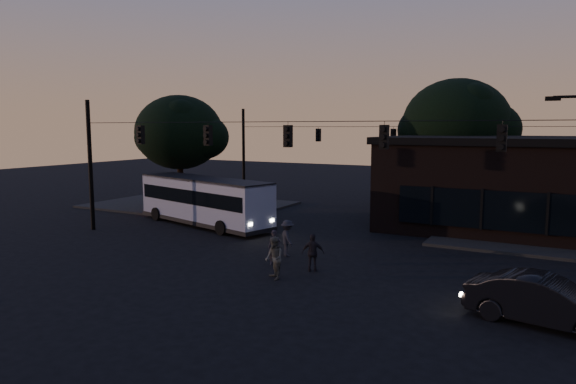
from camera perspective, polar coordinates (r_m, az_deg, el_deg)
The scene contains 13 objects.
ground at distance 20.77m, azimuth -5.35°, elevation -9.47°, with size 120.00×120.00×0.00m, color black.
sidewalk_far_left at distance 39.96m, azimuth -10.85°, elevation -1.38°, with size 14.00×10.00×0.15m, color black.
building at distance 32.70m, azimuth 24.63°, elevation 0.86°, with size 15.40×10.41×5.40m.
tree_behind at distance 39.15m, azimuth 18.17°, elevation 7.20°, with size 7.60×7.60×9.43m.
tree_left at distance 38.76m, azimuth -11.99°, elevation 6.48°, with size 6.40×6.40×8.30m.
signal_rig_near at distance 23.38m, azimuth 0.00°, elevation 3.52°, with size 26.24×0.30×7.50m.
signal_rig_far at distance 38.20m, azimuth 11.58°, elevation 4.44°, with size 26.24×0.30×7.50m.
bus at distance 31.62m, azimuth -9.32°, elevation -0.76°, with size 10.55×5.02×2.89m.
car at distance 17.60m, azimuth 26.67°, elevation -10.76°, with size 1.58×4.54×1.50m, color black.
pedestrian_a at distance 22.41m, azimuth -1.52°, elevation -6.19°, with size 0.55×0.36×1.52m, color black.
pedestrian_b at distance 20.31m, azimuth -1.57°, elevation -7.36°, with size 0.82×0.64×1.68m, color #43443E.
pedestrian_c at distance 21.35m, azimuth 2.79°, elevation -6.76°, with size 0.94×0.39×1.60m, color black.
pedestrian_d at distance 23.82m, azimuth -0.07°, elevation -5.15°, with size 1.10×0.63×1.70m, color black.
Camera 1 is at (11.15, -16.49, 5.95)m, focal length 32.00 mm.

